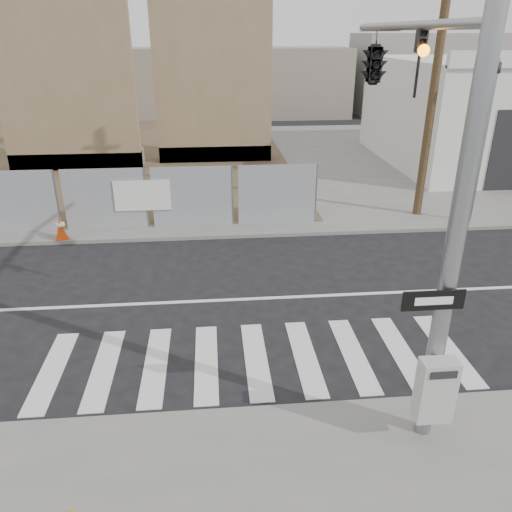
{
  "coord_description": "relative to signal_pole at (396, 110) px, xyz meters",
  "views": [
    {
      "loc": [
        -0.76,
        -10.77,
        6.02
      ],
      "look_at": [
        0.18,
        -0.53,
        1.4
      ],
      "focal_mm": 35.0,
      "sensor_mm": 36.0,
      "label": 1
    }
  ],
  "objects": [
    {
      "name": "ground",
      "position": [
        -2.49,
        2.05,
        -4.78
      ],
      "size": [
        100.0,
        100.0,
        0.0
      ],
      "primitive_type": "plane",
      "color": "black",
      "rests_on": "ground"
    },
    {
      "name": "sidewalk_far",
      "position": [
        -2.49,
        16.05,
        -4.72
      ],
      "size": [
        50.0,
        20.0,
        0.12
      ],
      "primitive_type": "cube",
      "color": "slate",
      "rests_on": "ground"
    },
    {
      "name": "signal_pole",
      "position": [
        0.0,
        0.0,
        0.0
      ],
      "size": [
        0.96,
        5.87,
        7.0
      ],
      "color": "gray",
      "rests_on": "sidewalk_near"
    },
    {
      "name": "far_signal_pole",
      "position": [
        5.51,
        6.65,
        -1.3
      ],
      "size": [
        0.16,
        0.2,
        5.6
      ],
      "color": "gray",
      "rests_on": "sidewalk_far"
    },
    {
      "name": "concrete_wall_left",
      "position": [
        -9.49,
        15.13,
        -1.4
      ],
      "size": [
        6.0,
        1.3,
        8.0
      ],
      "color": "#776547",
      "rests_on": "sidewalk_far"
    },
    {
      "name": "concrete_wall_right",
      "position": [
        -2.99,
        16.13,
        -1.4
      ],
      "size": [
        5.5,
        1.3,
        8.0
      ],
      "color": "#776547",
      "rests_on": "sidewalk_far"
    },
    {
      "name": "utility_pole_right",
      "position": [
        4.01,
        7.55,
        0.42
      ],
      "size": [
        1.6,
        0.28,
        10.0
      ],
      "color": "brown",
      "rests_on": "sidewalk_far"
    },
    {
      "name": "traffic_cone_c",
      "position": [
        -7.99,
        6.27,
        -4.31
      ],
      "size": [
        0.45,
        0.45,
        0.72
      ],
      "rotation": [
        0.0,
        0.0,
        0.24
      ],
      "color": "#D93F0B",
      "rests_on": "sidewalk_far"
    },
    {
      "name": "traffic_cone_d",
      "position": [
        -4.99,
        7.49,
        -4.34
      ],
      "size": [
        0.34,
        0.34,
        0.66
      ],
      "rotation": [
        0.0,
        0.0,
        -0.01
      ],
      "color": "orange",
      "rests_on": "sidewalk_far"
    }
  ]
}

